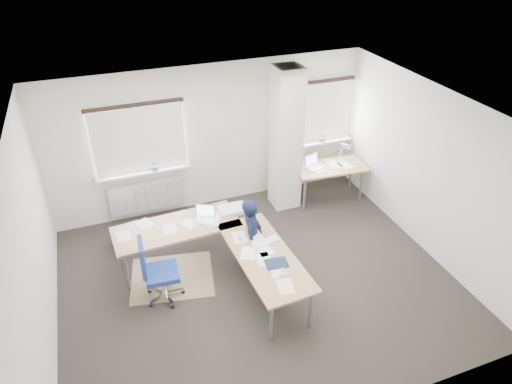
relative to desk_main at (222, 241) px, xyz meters
name	(u,v)px	position (x,y,z in m)	size (l,w,h in m)	color
ground	(258,281)	(0.47, -0.34, -0.69)	(6.00, 6.00, 0.00)	black
room_shell	(258,170)	(0.65, 0.11, 1.05)	(6.04, 5.04, 2.82)	silver
floor_mat	(172,277)	(-0.79, 0.23, -0.69)	(1.29, 1.09, 0.01)	olive
white_crate	(128,236)	(-1.32, 1.36, -0.54)	(0.52, 0.36, 0.31)	white
desk_main	(222,241)	(0.00, 0.00, 0.00)	(2.53, 2.62, 0.96)	olive
desk_side	(330,168)	(2.67, 1.46, -0.01)	(1.46, 0.83, 1.22)	olive
task_chair	(160,283)	(-1.02, -0.17, -0.39)	(0.60, 0.59, 1.10)	navy
person	(252,236)	(0.50, -0.02, -0.03)	(0.48, 0.32, 1.32)	black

